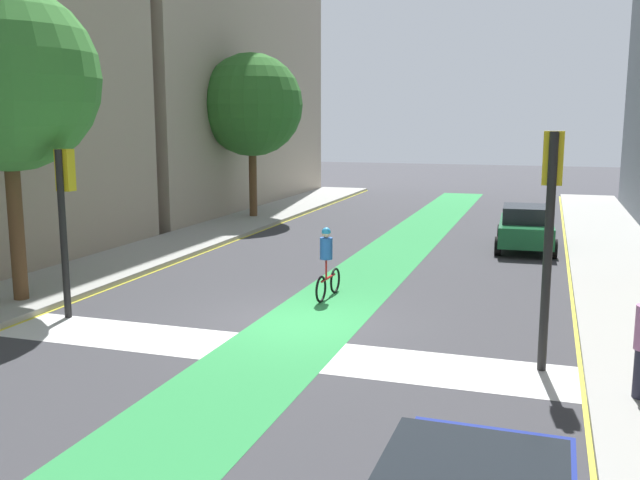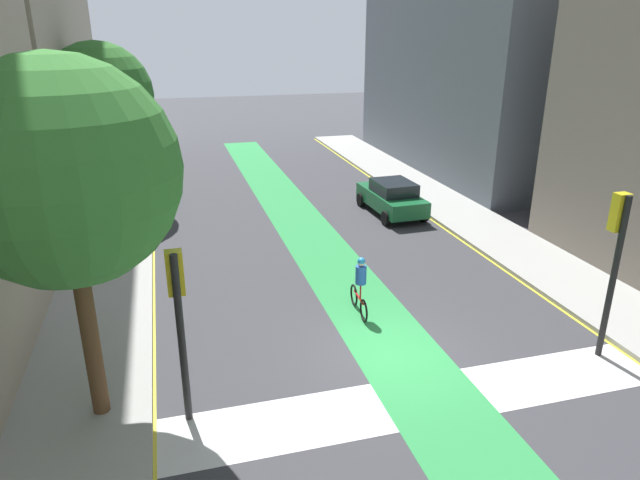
% 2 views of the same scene
% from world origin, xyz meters
% --- Properties ---
extents(ground_plane, '(120.00, 120.00, 0.00)m').
position_xyz_m(ground_plane, '(0.00, 0.00, 0.00)').
color(ground_plane, '#38383D').
extents(bike_lane_paint, '(2.40, 60.00, 0.01)m').
position_xyz_m(bike_lane_paint, '(0.25, 0.00, 0.00)').
color(bike_lane_paint, '#2D8C47').
rests_on(bike_lane_paint, ground_plane).
extents(crosswalk_band, '(12.00, 1.80, 0.01)m').
position_xyz_m(crosswalk_band, '(0.00, -2.00, 0.00)').
color(crosswalk_band, silver).
rests_on(crosswalk_band, ground_plane).
extents(sidewalk_left, '(3.00, 60.00, 0.15)m').
position_xyz_m(sidewalk_left, '(-7.50, 0.00, 0.07)').
color(sidewalk_left, '#9E9E99').
rests_on(sidewalk_left, ground_plane).
extents(curb_stripe_left, '(0.16, 60.00, 0.01)m').
position_xyz_m(curb_stripe_left, '(-6.00, 0.00, 0.01)').
color(curb_stripe_left, yellow).
rests_on(curb_stripe_left, ground_plane).
extents(curb_stripe_right, '(0.16, 60.00, 0.01)m').
position_xyz_m(curb_stripe_right, '(6.00, 0.00, 0.01)').
color(curb_stripe_right, yellow).
rests_on(curb_stripe_right, ground_plane).
extents(traffic_signal_near_right, '(0.35, 0.52, 4.33)m').
position_xyz_m(traffic_signal_near_right, '(5.28, -1.33, 3.03)').
color(traffic_signal_near_right, black).
rests_on(traffic_signal_near_right, ground_plane).
extents(traffic_signal_near_left, '(0.35, 0.52, 3.88)m').
position_xyz_m(traffic_signal_near_left, '(-5.23, -1.10, 2.73)').
color(traffic_signal_near_left, black).
rests_on(traffic_signal_near_left, ground_plane).
extents(car_green_right_far, '(2.15, 4.26, 1.57)m').
position_xyz_m(car_green_right_far, '(4.57, 11.12, 0.80)').
color(car_green_right_far, '#196033').
rests_on(car_green_right_far, ground_plane).
extents(cyclist_in_lane, '(0.32, 1.73, 1.86)m').
position_xyz_m(cyclist_in_lane, '(-0.04, 2.32, 0.97)').
color(cyclist_in_lane, black).
rests_on(cyclist_in_lane, ground_plane).
extents(street_tree_near, '(4.41, 4.41, 7.55)m').
position_xyz_m(street_tree_near, '(-7.06, -0.63, 5.48)').
color(street_tree_near, brown).
rests_on(street_tree_near, sidewalk_left).
extents(street_tree_far, '(4.64, 4.64, 7.39)m').
position_xyz_m(street_tree_far, '(-7.72, 15.33, 5.21)').
color(street_tree_far, brown).
rests_on(street_tree_far, sidewalk_left).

